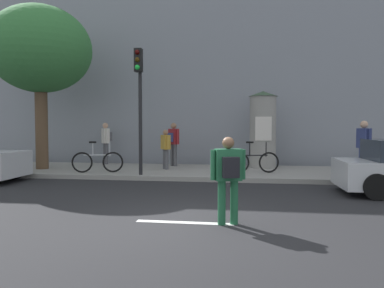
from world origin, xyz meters
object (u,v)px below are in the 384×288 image
Objects in this scene: pedestrian_tallest at (166,146)px; bicycle_leaning at (254,162)px; pedestrian_in_red_top at (228,173)px; pedestrian_in_light_jacket at (173,140)px; pedestrian_with_bag at (364,143)px; traffic_light at (139,90)px; pedestrian_in_dark_shirt at (106,139)px; bicycle_upright at (98,161)px; street_tree at (40,50)px; poster_column at (263,129)px.

pedestrian_tallest is 0.86× the size of bicycle_leaning.
pedestrian_in_light_jacket is at bearing 107.72° from pedestrian_in_red_top.
pedestrian_with_bag is 3.57m from bicycle_leaning.
traffic_light reaches higher than pedestrian_in_dark_shirt.
pedestrian_in_red_top is 0.91× the size of bicycle_leaning.
pedestrian_with_bag is at bearing -14.30° from pedestrian_in_dark_shirt.
bicycle_leaning is 5.44m from bicycle_upright.
street_tree is (-4.19, 1.27, 1.67)m from traffic_light.
bicycle_leaning is at bearing 7.07° from bicycle_upright.
pedestrian_tallest is (0.48, 1.82, -1.92)m from traffic_light.
pedestrian_in_red_top is 0.88× the size of pedestrian_with_bag.
pedestrian_tallest is at bearing 32.65° from bicycle_upright.
pedestrian_in_red_top is at bearing -96.57° from poster_column.
street_tree reaches higher than poster_column.
pedestrian_tallest is at bearing -93.36° from pedestrian_in_light_jacket.
traffic_light is at bearing -173.12° from pedestrian_with_bag.
pedestrian_tallest is at bearing -27.52° from pedestrian_in_dark_shirt.
poster_column is 8.96m from street_tree.
street_tree is 3.53× the size of bicycle_upright.
poster_column is 2.12m from bicycle_leaning.
pedestrian_tallest is at bearing 172.06° from pedestrian_with_bag.
pedestrian_tallest is 0.84× the size of pedestrian_in_dark_shirt.
street_tree reaches higher than pedestrian_tallest.
pedestrian_in_dark_shirt is at bearing 160.29° from bicycle_leaning.
traffic_light is 2.35× the size of pedestrian_in_light_jacket.
pedestrian_in_light_jacket is at bearing 162.71° from pedestrian_with_bag.
pedestrian_in_light_jacket is 0.99× the size of pedestrian_in_dark_shirt.
bicycle_upright is at bearing -147.35° from pedestrian_tallest.
poster_column reaches higher than pedestrian_in_red_top.
pedestrian_in_light_jacket is 1.01× the size of bicycle_leaning.
street_tree is 3.53× the size of bicycle_leaning.
traffic_light reaches higher than bicycle_leaning.
pedestrian_tallest is at bearing 168.04° from bicycle_leaning.
pedestrian_in_light_jacket is 1.01× the size of bicycle_upright.
poster_column is 6.60m from pedestrian_in_dark_shirt.
pedestrian_with_bag reaches higher than bicycle_leaning.
poster_column is 6.35m from bicycle_upright.
poster_column reaches higher than pedestrian_with_bag.
pedestrian_tallest reaches higher than pedestrian_in_red_top.
poster_column reaches higher than pedestrian_in_light_jacket.
street_tree is 3.49× the size of pedestrian_in_light_jacket.
pedestrian_in_dark_shirt is at bearing 123.17° from pedestrian_in_red_top.
street_tree reaches higher than pedestrian_in_light_jacket.
pedestrian_in_light_jacket is (-2.63, 8.22, 0.26)m from pedestrian_in_red_top.
pedestrian_with_bag is at bearing 56.43° from pedestrian_in_red_top.
traffic_light reaches higher than poster_column.
traffic_light is 6.46m from pedestrian_in_red_top.
pedestrian_in_light_jacket reaches higher than bicycle_upright.
bicycle_upright is (-8.89, -0.42, -0.67)m from pedestrian_with_bag.
bicycle_leaning and bicycle_upright have the same top height.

